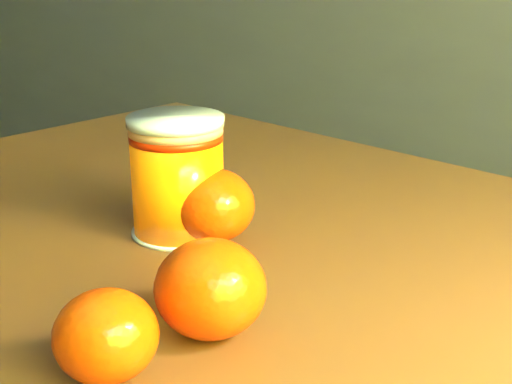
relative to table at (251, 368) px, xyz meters
The scene contains 6 objects.
kitchen_counter 1.40m from the table, 126.16° to the left, with size 3.15×0.60×0.90m, color #434247.
table is the anchor object (origin of this frame).
juice_glass 0.17m from the table, behind, with size 0.08×0.08×0.10m.
orange_front 0.17m from the table, 66.04° to the right, with size 0.07×0.07×0.06m, color #DE3C04.
orange_back 0.14m from the table, 159.94° to the left, with size 0.07×0.07×0.06m, color #DE3C04.
orange_extra 0.21m from the table, 80.70° to the right, with size 0.06×0.06×0.05m, color #DE3C04.
Camera 1 is at (1.13, -0.07, 0.98)m, focal length 50.00 mm.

